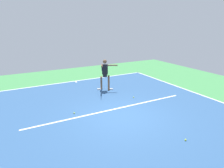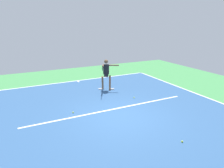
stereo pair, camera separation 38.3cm
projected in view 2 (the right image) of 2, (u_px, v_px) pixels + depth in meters
The scene contains 10 objects.
ground_plane at pixel (120, 116), 8.70m from camera, with size 20.58×20.58×0.00m, color #428E4C.
court_surface at pixel (120, 116), 8.70m from camera, with size 10.61×12.49×0.00m, color #2D5484.
court_line_baseline_near at pixel (77, 81), 14.02m from camera, with size 10.61×0.10×0.01m, color white.
court_line_sideline_left at pixel (206, 97), 10.92m from camera, with size 0.10×12.49×0.01m, color white.
court_line_service at pixel (112, 109), 9.39m from camera, with size 7.96×0.10×0.01m, color white.
court_line_centre_mark at pixel (78, 81), 13.85m from camera, with size 0.10×0.30×0.01m, color white.
tennis_player at pixel (106, 73), 11.83m from camera, with size 1.31×1.17×1.83m.
tennis_ball_near_player at pixel (134, 98), 10.78m from camera, with size 0.07×0.07×0.07m, color #C6E53D.
tennis_ball_far_corner at pixel (73, 112), 9.02m from camera, with size 0.07×0.07×0.07m, color #C6E53D.
tennis_ball_centre_court at pixel (182, 141), 6.81m from camera, with size 0.07×0.07×0.07m, color #C6E53D.
Camera 2 is at (3.80, 6.96, 3.86)m, focal length 32.63 mm.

